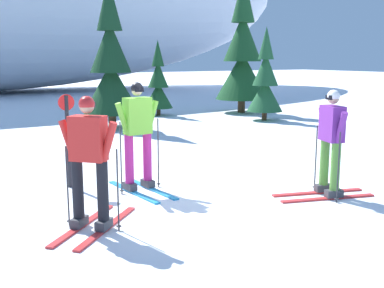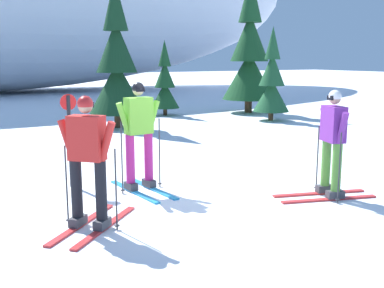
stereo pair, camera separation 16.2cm
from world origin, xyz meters
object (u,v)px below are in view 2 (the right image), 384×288
skier_lime_jacket (139,133)px  pine_tree_center_right (272,82)px  skier_purple_jacket (332,141)px  skier_red_jacket (88,159)px  pine_tree_far_right (249,56)px  pine_tree_center_left (117,66)px  pine_tree_center (165,84)px  trail_marker_post (70,135)px

skier_lime_jacket → pine_tree_center_right: pine_tree_center_right is taller
skier_purple_jacket → skier_red_jacket: bearing=172.3°
skier_purple_jacket → pine_tree_far_right: size_ratio=0.32×
pine_tree_far_right → skier_purple_jacket: bearing=-119.9°
skier_red_jacket → pine_tree_center_left: 9.41m
skier_lime_jacket → pine_tree_center_left: (2.33, 7.19, 0.99)m
pine_tree_center → trail_marker_post: (-6.10, -8.58, -0.30)m
skier_red_jacket → pine_tree_center: 12.57m
pine_tree_center → trail_marker_post: 10.53m
skier_red_jacket → pine_tree_center_right: (9.11, 7.48, 0.45)m
skier_lime_jacket → trail_marker_post: bearing=141.5°
pine_tree_center → pine_tree_far_right: pine_tree_far_right is taller
skier_purple_jacket → pine_tree_center: size_ratio=0.60×
pine_tree_center_right → skier_lime_jacket: bearing=-142.0°
skier_purple_jacket → pine_tree_center_right: pine_tree_center_right is taller
skier_purple_jacket → trail_marker_post: size_ratio=1.07×
skier_purple_jacket → pine_tree_center: bearing=77.2°
skier_red_jacket → trail_marker_post: skier_red_jacket is taller
skier_lime_jacket → pine_tree_center_right: (7.77, 6.06, 0.41)m
skier_lime_jacket → pine_tree_center: 10.67m
pine_tree_center_left → trail_marker_post: pine_tree_center_left is taller
pine_tree_center → pine_tree_center_right: 4.24m
pine_tree_center_right → trail_marker_post: (-8.75, -5.28, -0.48)m
skier_purple_jacket → pine_tree_far_right: 12.10m
skier_lime_jacket → pine_tree_far_right: 12.10m
skier_purple_jacket → skier_red_jacket: (-3.88, 0.52, 0.02)m
skier_lime_jacket → trail_marker_post: skier_lime_jacket is taller
pine_tree_far_right → pine_tree_center: bearing=165.5°
skier_purple_jacket → pine_tree_center_left: size_ratio=0.37×
skier_red_jacket → pine_tree_far_right: size_ratio=0.32×
pine_tree_center_right → trail_marker_post: size_ratio=2.04×
pine_tree_far_right → skier_red_jacket: bearing=-134.9°
pine_tree_center → pine_tree_center_right: size_ratio=0.87×
skier_lime_jacket → pine_tree_center_left: pine_tree_center_left is taller
pine_tree_center_right → trail_marker_post: 10.23m
skier_purple_jacket → skier_lime_jacket: size_ratio=0.95×
pine_tree_center → trail_marker_post: pine_tree_center is taller
skier_lime_jacket → pine_tree_center: size_ratio=0.63×
pine_tree_center_left → skier_red_jacket: bearing=-113.1°
skier_purple_jacket → skier_red_jacket: size_ratio=0.98×
pine_tree_center → pine_tree_far_right: (3.41, -0.88, 1.11)m
pine_tree_center_right → pine_tree_center: bearing=128.8°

